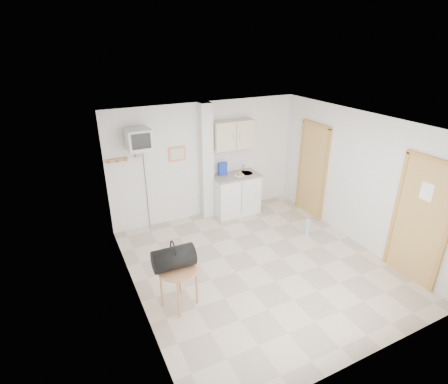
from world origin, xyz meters
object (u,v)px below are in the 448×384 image
crt_television (139,140)px  water_bottle (307,227)px  round_table (178,273)px  duffel_bag (174,258)px

crt_television → water_bottle: size_ratio=6.17×
crt_television → water_bottle: bearing=-27.8°
crt_television → water_bottle: crt_television is taller
round_table → duffel_bag: size_ratio=1.08×
crt_television → duffel_bag: size_ratio=3.57×
crt_television → round_table: size_ratio=3.29×
water_bottle → duffel_bag: bearing=-165.9°
water_bottle → round_table: bearing=-165.1°
crt_television → duffel_bag: 2.56m
duffel_bag → crt_television: bearing=87.2°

